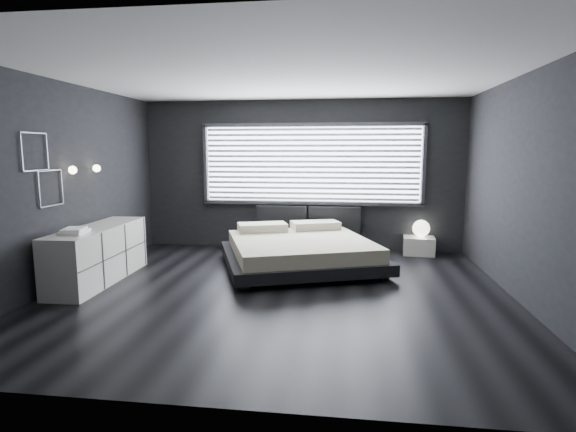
# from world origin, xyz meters

# --- Properties ---
(room) EXTENTS (6.04, 6.00, 2.80)m
(room) POSITION_xyz_m (0.00, 0.00, 1.40)
(room) COLOR black
(room) RESTS_ON ground
(window) EXTENTS (4.14, 0.09, 1.52)m
(window) POSITION_xyz_m (0.20, 2.70, 1.61)
(window) COLOR white
(window) RESTS_ON ground
(headboard) EXTENTS (1.96, 0.16, 0.52)m
(headboard) POSITION_xyz_m (0.15, 2.64, 0.57)
(headboard) COLOR black
(headboard) RESTS_ON ground
(sconce_near) EXTENTS (0.18, 0.11, 0.11)m
(sconce_near) POSITION_xyz_m (-2.88, 0.05, 1.60)
(sconce_near) COLOR silver
(sconce_near) RESTS_ON ground
(sconce_far) EXTENTS (0.18, 0.11, 0.11)m
(sconce_far) POSITION_xyz_m (-2.88, 0.65, 1.60)
(sconce_far) COLOR silver
(sconce_far) RESTS_ON ground
(wall_art_upper) EXTENTS (0.01, 0.48, 0.48)m
(wall_art_upper) POSITION_xyz_m (-2.98, -0.55, 1.85)
(wall_art_upper) COLOR #47474C
(wall_art_upper) RESTS_ON ground
(wall_art_lower) EXTENTS (0.01, 0.48, 0.48)m
(wall_art_lower) POSITION_xyz_m (-2.98, -0.30, 1.38)
(wall_art_lower) COLOR #47474C
(wall_art_lower) RESTS_ON ground
(bed) EXTENTS (2.97, 2.91, 0.61)m
(bed) POSITION_xyz_m (0.13, 1.32, 0.28)
(bed) COLOR black
(bed) RESTS_ON ground
(nightstand) EXTENTS (0.59, 0.50, 0.32)m
(nightstand) POSITION_xyz_m (2.17, 2.50, 0.16)
(nightstand) COLOR white
(nightstand) RESTS_ON ground
(orb_lamp) EXTENTS (0.30, 0.30, 0.30)m
(orb_lamp) POSITION_xyz_m (2.21, 2.54, 0.47)
(orb_lamp) COLOR white
(orb_lamp) RESTS_ON nightstand
(dresser) EXTENTS (0.61, 2.00, 0.79)m
(dresser) POSITION_xyz_m (-2.65, 0.17, 0.40)
(dresser) COLOR white
(dresser) RESTS_ON ground
(book_stack) EXTENTS (0.34, 0.41, 0.08)m
(book_stack) POSITION_xyz_m (-2.64, -0.37, 0.83)
(book_stack) COLOR white
(book_stack) RESTS_ON dresser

